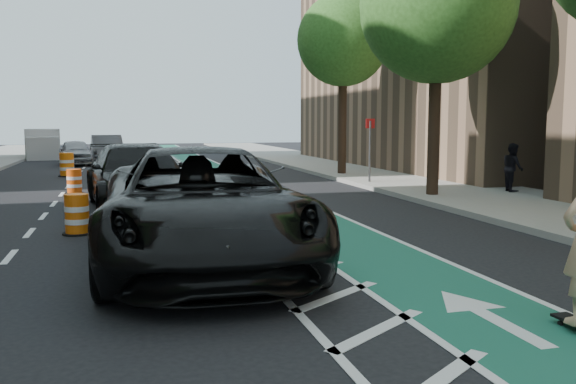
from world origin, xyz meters
name	(u,v)px	position (x,y,z in m)	size (l,w,h in m)	color
ground	(211,279)	(0.00, 0.00, 0.00)	(120.00, 120.00, 0.00)	black
bike_lane	(260,195)	(3.00, 10.00, 0.01)	(2.00, 90.00, 0.01)	#1B6152
buffer_strip	(214,197)	(1.50, 10.00, 0.01)	(1.40, 90.00, 0.01)	silver
sidewalk_right	(442,188)	(9.50, 10.00, 0.07)	(5.00, 90.00, 0.15)	gray
curb_right	(377,190)	(7.05, 10.00, 0.08)	(0.12, 90.00, 0.16)	gray
tree_r_c	(434,7)	(7.90, 8.00, 5.77)	(4.20, 4.20, 7.90)	#382619
tree_r_d	(341,41)	(7.90, 16.00, 5.77)	(4.20, 4.20, 7.90)	#382619
sign_post	(370,149)	(7.60, 12.00, 1.35)	(0.35, 0.08, 2.47)	#4C4C4C
suv_near	(201,206)	(0.00, 1.10, 0.97)	(3.21, 6.96, 1.93)	black
suv_far	(137,177)	(-0.87, 8.06, 0.87)	(2.45, 6.03, 1.75)	black
car_silver	(76,152)	(-3.76, 26.57, 0.70)	(1.66, 4.12, 1.40)	#9E9EA3
car_grey	(107,149)	(-2.13, 28.50, 0.80)	(1.69, 4.84, 1.59)	#535257
pedestrian	(513,167)	(10.73, 7.81, 0.92)	(0.75, 0.58, 1.54)	black
box_truck	(43,145)	(-6.24, 33.42, 0.88)	(2.52, 4.77, 1.91)	beige
barrel_a	(77,215)	(-2.20, 4.41, 0.40)	(0.62, 0.62, 0.85)	orange
barrel_b	(74,182)	(-2.80, 12.13, 0.38)	(0.60, 0.60, 0.81)	#F7530D
barrel_c	(67,165)	(-3.59, 19.00, 0.48)	(0.75, 0.75, 1.03)	orange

